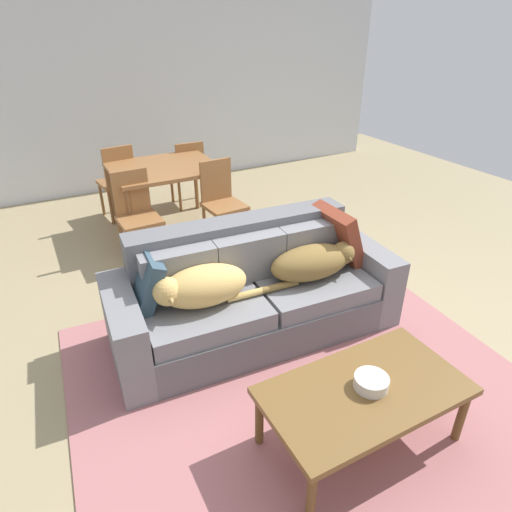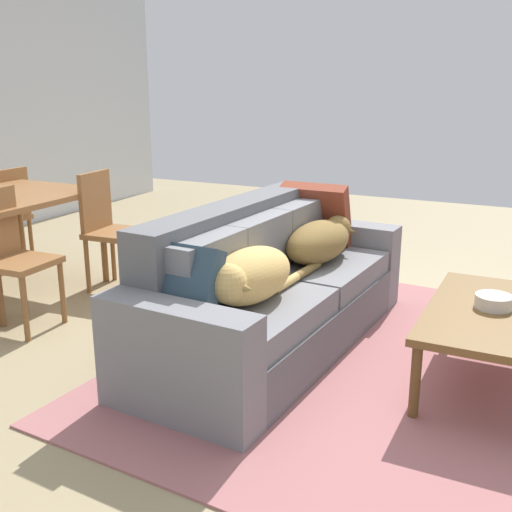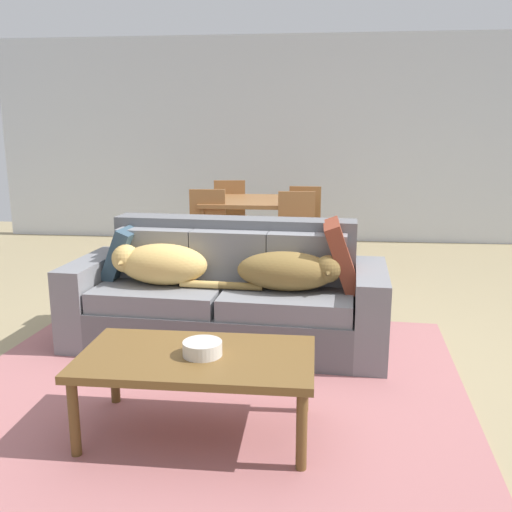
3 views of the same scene
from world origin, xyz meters
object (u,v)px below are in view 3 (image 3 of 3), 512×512
object	(u,v)px
coffee_table	(197,363)
dining_table	(259,206)
throw_pillow_by_right_arm	(342,255)
couch	(228,297)
dining_chair_far_right	(305,218)
throw_pillow_by_left_arm	(124,253)
dining_chair_near_left	(206,231)
bowl_on_coffee_table	(202,348)
dog_on_right_cushion	(290,271)
dog_on_left_cushion	(159,264)
dining_chair_near_right	(297,234)
dining_chair_far_left	(230,214)

from	to	relation	value
coffee_table	dining_table	bearing A→B (deg)	90.59
throw_pillow_by_right_arm	couch	bearing A→B (deg)	179.98
couch	dining_chair_far_right	xyz separation A→B (m)	(0.49, 2.73, 0.15)
throw_pillow_by_left_arm	dining_chair_near_left	xyz separation A→B (m)	(0.31, 1.52, -0.11)
bowl_on_coffee_table	dog_on_right_cushion	bearing A→B (deg)	71.56
dog_on_left_cushion	throw_pillow_by_left_arm	size ratio (longest dim) A/B	2.05
dog_on_left_cushion	coffee_table	size ratio (longest dim) A/B	0.68
dog_on_right_cushion	dining_chair_near_right	bearing A→B (deg)	94.00
dog_on_left_cushion	dining_table	bearing A→B (deg)	81.80
dining_table	dining_chair_near_right	xyz separation A→B (m)	(0.42, -0.60, -0.19)
dining_chair_near_left	dining_chair_far_right	distance (m)	1.47
bowl_on_coffee_table	dining_chair_near_left	world-z (taller)	dining_chair_near_left
couch	dining_chair_near_right	bearing A→B (deg)	78.11
bowl_on_coffee_table	dining_table	size ratio (longest dim) A/B	0.17
couch	throw_pillow_by_right_arm	bearing A→B (deg)	3.54
dining_chair_far_left	bowl_on_coffee_table	bearing A→B (deg)	89.43
coffee_table	dining_chair_far_left	distance (m)	4.03
throw_pillow_by_right_arm	dining_chair_far_left	bearing A→B (deg)	113.57
couch	dog_on_left_cushion	xyz separation A→B (m)	(-0.46, -0.11, 0.26)
dining_table	dining_chair_near_right	size ratio (longest dim) A/B	1.27
coffee_table	dining_chair_near_right	xyz separation A→B (m)	(0.39, 2.82, 0.13)
couch	bowl_on_coffee_table	xyz separation A→B (m)	(0.07, -1.27, 0.13)
dining_chair_near_left	dining_chair_near_right	bearing A→B (deg)	-6.24
dining_chair_near_right	dining_chair_far_left	distance (m)	1.44
dog_on_left_cushion	dining_table	world-z (taller)	dining_table
bowl_on_coffee_table	dining_chair_far_left	xyz separation A→B (m)	(-0.48, 4.01, 0.05)
dining_chair_near_right	dining_chair_far_left	xyz separation A→B (m)	(-0.83, 1.18, 0.00)
couch	dining_table	world-z (taller)	couch
coffee_table	dining_chair_far_left	bearing A→B (deg)	96.34
dining_table	dining_chair_far_right	distance (m)	0.78
dog_on_right_cushion	dining_chair_far_left	distance (m)	3.02
dining_chair_near_right	dining_chair_near_left	bearing A→B (deg)	171.50
throw_pillow_by_right_arm	coffee_table	xyz separation A→B (m)	(-0.75, -1.27, -0.28)
dog_on_right_cushion	dining_chair_far_right	bearing A→B (deg)	92.67
throw_pillow_by_left_arm	coffee_table	size ratio (longest dim) A/B	0.33
dog_on_right_cushion	coffee_table	distance (m)	1.19
throw_pillow_by_left_arm	couch	bearing A→B (deg)	-7.11
coffee_table	dining_chair_near_right	bearing A→B (deg)	82.18
dog_on_left_cushion	bowl_on_coffee_table	world-z (taller)	dog_on_left_cushion
dining_chair_near_left	throw_pillow_by_left_arm	bearing A→B (deg)	-104.01
dining_chair_near_left	dining_table	bearing A→B (deg)	46.21
dining_chair_far_left	coffee_table	bearing A→B (deg)	88.99
dog_on_left_cushion	dining_table	distance (m)	2.31
dining_chair_near_right	couch	bearing A→B (deg)	-110.02
dog_on_right_cushion	dining_chair_far_left	xyz separation A→B (m)	(-0.85, 2.90, -0.07)
dog_on_left_cushion	dining_chair_near_left	bearing A→B (deg)	93.76
dog_on_left_cushion	dining_chair_far_right	size ratio (longest dim) A/B	0.90
dog_on_right_cushion	dining_table	bearing A→B (deg)	104.20
throw_pillow_by_right_arm	coffee_table	world-z (taller)	throw_pillow_by_right_arm
dining_chair_far_left	dining_chair_far_right	world-z (taller)	dining_chair_far_left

